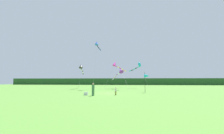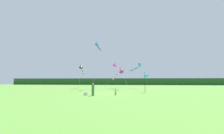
{
  "view_description": "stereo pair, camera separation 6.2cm",
  "coord_description": "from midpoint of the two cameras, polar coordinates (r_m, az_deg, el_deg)",
  "views": [
    {
      "loc": [
        3.16,
        -22.71,
        2.0
      ],
      "look_at": [
        0.0,
        6.0,
        4.73
      ],
      "focal_mm": 23.03,
      "sensor_mm": 36.0,
      "label": 1
    },
    {
      "loc": [
        3.22,
        -22.7,
        2.0
      ],
      "look_at": [
        0.0,
        6.0,
        4.73
      ],
      "focal_mm": 23.03,
      "sensor_mm": 36.0,
      "label": 2
    }
  ],
  "objects": [
    {
      "name": "kite_blue",
      "position": [
        35.61,
        -6.04,
        9.12
      ],
      "size": [
        0.96,
        5.6,
        11.62
      ],
      "color": "#B2B2B2",
      "rests_on": "ground"
    },
    {
      "name": "cooler_box",
      "position": [
        20.35,
        -10.37,
        -10.37
      ],
      "size": [
        0.51,
        0.35,
        0.41
      ],
      "primitive_type": "cube",
      "color": "silver",
      "rests_on": "ground"
    },
    {
      "name": "kite_magenta",
      "position": [
        37.78,
        1.61,
        0.9
      ],
      "size": [
        5.11,
        8.3,
        7.16
      ],
      "color": "#B2B2B2",
      "rests_on": "ground"
    },
    {
      "name": "ground_plane",
      "position": [
        23.02,
        -1.74,
        -10.38
      ],
      "size": [
        120.0,
        120.0,
        0.0
      ],
      "primitive_type": "plane",
      "color": "#5B9338"
    },
    {
      "name": "person_child",
      "position": [
        20.19,
        1.37,
        -9.39
      ],
      "size": [
        0.23,
        0.23,
        1.06
      ],
      "color": "olive",
      "rests_on": "ground"
    },
    {
      "name": "kite_black",
      "position": [
        36.68,
        -12.18,
        -0.1
      ],
      "size": [
        1.6,
        7.18,
        6.15
      ],
      "color": "#B2B2B2",
      "rests_on": "ground"
    },
    {
      "name": "distant_treeline",
      "position": [
        67.78,
        3.6,
        -5.8
      ],
      "size": [
        108.0,
        2.59,
        3.03
      ],
      "primitive_type": "cube",
      "color": "#234C23",
      "rests_on": "ground"
    },
    {
      "name": "person_adult",
      "position": [
        19.43,
        -7.6,
        -8.52
      ],
      "size": [
        0.36,
        0.36,
        1.65
      ],
      "color": "#3F724C",
      "rests_on": "ground"
    },
    {
      "name": "banner_flag_pole",
      "position": [
        25.31,
        13.58,
        -3.52
      ],
      "size": [
        0.9,
        0.7,
        3.4
      ],
      "color": "black",
      "rests_on": "ground"
    },
    {
      "name": "kite_cyan",
      "position": [
        38.62,
        10.35,
        0.54
      ],
      "size": [
        4.91,
        5.3,
        6.9
      ],
      "color": "#B2B2B2",
      "rests_on": "ground"
    },
    {
      "name": "kite_purple",
      "position": [
        32.39,
        3.04,
        -1.84
      ],
      "size": [
        4.52,
        10.04,
        5.0
      ],
      "color": "#B2B2B2",
      "rests_on": "ground"
    }
  ]
}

